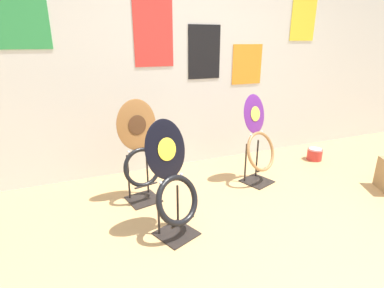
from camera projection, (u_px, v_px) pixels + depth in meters
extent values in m
plane|color=tan|center=(305.00, 283.00, 1.87)|extent=(14.00, 14.00, 0.00)
cube|color=silver|center=(183.00, 54.00, 3.32)|extent=(8.00, 0.06, 2.60)
cube|color=red|center=(154.00, 33.00, 3.10)|extent=(0.42, 0.01, 0.67)
cube|color=orange|center=(247.00, 64.00, 3.62)|extent=(0.40, 0.01, 0.47)
cube|color=yellow|center=(304.00, 18.00, 3.72)|extent=(0.37, 0.01, 0.54)
cube|color=#2D8E47|center=(21.00, 22.00, 2.64)|extent=(0.47, 0.01, 0.46)
cube|color=black|center=(204.00, 52.00, 3.37)|extent=(0.39, 0.01, 0.58)
cube|color=black|center=(257.00, 181.00, 3.23)|extent=(0.36, 0.36, 0.01)
cylinder|color=black|center=(246.00, 163.00, 3.16)|extent=(0.02, 0.02, 0.42)
cylinder|color=black|center=(257.00, 158.00, 3.28)|extent=(0.02, 0.02, 0.42)
cylinder|color=black|center=(264.00, 169.00, 3.11)|extent=(0.22, 0.09, 0.02)
torus|color=#9E7042|center=(261.00, 151.00, 3.10)|extent=(0.46, 0.32, 0.40)
ellipsoid|color=#60237F|center=(254.00, 114.00, 3.05)|extent=(0.35, 0.21, 0.40)
ellipsoid|color=#E5CC4C|center=(256.00, 114.00, 3.04)|extent=(0.15, 0.09, 0.15)
sphere|color=silver|center=(251.00, 135.00, 3.03)|extent=(0.02, 0.02, 0.02)
sphere|color=silver|center=(262.00, 132.00, 3.15)|extent=(0.02, 0.02, 0.02)
cube|color=black|center=(176.00, 234.00, 2.35)|extent=(0.36, 0.36, 0.01)
cylinder|color=black|center=(159.00, 214.00, 2.29)|extent=(0.02, 0.02, 0.35)
cylinder|color=black|center=(178.00, 205.00, 2.42)|extent=(0.02, 0.02, 0.35)
cylinder|color=black|center=(183.00, 222.00, 2.25)|extent=(0.21, 0.10, 0.02)
torus|color=black|center=(178.00, 200.00, 2.24)|extent=(0.43, 0.33, 0.37)
ellipsoid|color=black|center=(166.00, 149.00, 2.20)|extent=(0.39, 0.26, 0.44)
ellipsoid|color=yellow|center=(167.00, 149.00, 2.18)|extent=(0.17, 0.11, 0.17)
sphere|color=silver|center=(161.00, 183.00, 2.16)|extent=(0.02, 0.02, 0.02)
sphere|color=silver|center=(181.00, 174.00, 2.30)|extent=(0.02, 0.02, 0.02)
cube|color=black|center=(144.00, 199.00, 2.86)|extent=(0.33, 0.33, 0.01)
cylinder|color=black|center=(128.00, 177.00, 2.81)|extent=(0.02, 0.02, 0.44)
cylinder|color=black|center=(147.00, 172.00, 2.91)|extent=(0.02, 0.02, 0.44)
cylinder|color=black|center=(146.00, 185.00, 2.74)|extent=(0.22, 0.06, 0.02)
torus|color=black|center=(143.00, 167.00, 2.73)|extent=(0.38, 0.21, 0.36)
ellipsoid|color=#936033|center=(137.00, 125.00, 2.66)|extent=(0.38, 0.15, 0.46)
ellipsoid|color=#4C2D19|center=(137.00, 125.00, 2.65)|extent=(0.17, 0.06, 0.17)
sphere|color=silver|center=(129.00, 152.00, 2.66)|extent=(0.02, 0.02, 0.02)
sphere|color=silver|center=(150.00, 148.00, 2.77)|extent=(0.02, 0.02, 0.02)
cylinder|color=red|center=(315.00, 154.00, 3.80)|extent=(0.18, 0.18, 0.15)
torus|color=silver|center=(315.00, 149.00, 3.78)|extent=(0.19, 0.19, 0.01)
cylinder|color=#B2B2B7|center=(315.00, 149.00, 3.78)|extent=(0.16, 0.16, 0.00)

